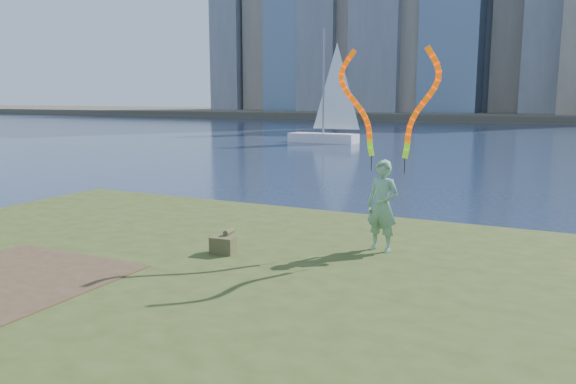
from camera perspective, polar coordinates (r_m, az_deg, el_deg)
The scene contains 7 objects.
ground at distance 11.35m, azimuth -5.63°, elevation -9.53°, with size 320.00×320.00×0.00m, color #1B2843.
grassy_knoll at distance 9.49m, azimuth -13.15°, elevation -11.48°, with size 20.00×18.00×0.80m.
dirt_patch at distance 10.27m, azimuth -26.16°, elevation -7.81°, with size 3.20×3.00×0.02m, color #47331E.
far_shore at distance 104.28m, azimuth 23.31°, elevation 7.12°, with size 320.00×40.00×1.20m, color #464133.
woman_with_ribbons at distance 10.72m, azimuth 9.74°, elevation 1.34°, with size 2.06×0.61×4.12m.
canvas_bag at distance 10.69m, azimuth -6.58°, elevation -5.28°, with size 0.48×0.54×0.42m.
sailboat at distance 46.68m, azimuth 3.95°, elevation 6.97°, with size 6.12×2.03×9.25m.
Camera 1 is at (5.71, -9.08, 3.71)m, focal length 35.00 mm.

